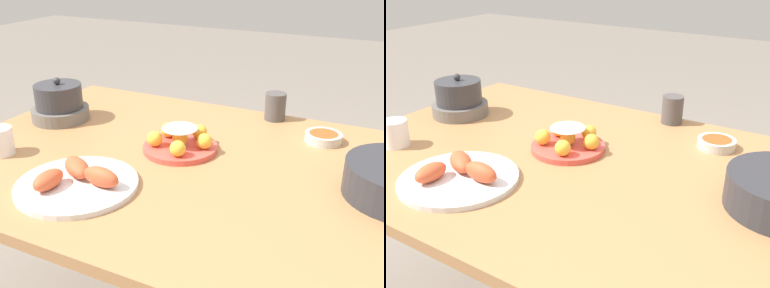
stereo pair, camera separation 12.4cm
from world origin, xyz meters
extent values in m
cylinder|color=#A87547|center=(-0.70, 0.43, 0.34)|extent=(0.06, 0.06, 0.68)
cube|color=#A87547|center=(0.00, 0.00, 0.69)|extent=(1.49, 0.95, 0.03)
cylinder|color=#E04C42|center=(-0.10, 0.05, 0.72)|extent=(0.21, 0.21, 0.02)
sphere|color=yellow|center=(-0.03, 0.06, 0.75)|extent=(0.04, 0.04, 0.04)
sphere|color=yellow|center=(-0.07, 0.12, 0.75)|extent=(0.04, 0.04, 0.04)
sphere|color=yellow|center=(-0.16, 0.09, 0.75)|extent=(0.04, 0.04, 0.04)
sphere|color=yellow|center=(-0.16, 0.02, 0.75)|extent=(0.04, 0.04, 0.04)
sphere|color=yellow|center=(-0.07, -0.02, 0.75)|extent=(0.04, 0.04, 0.04)
ellipsoid|color=white|center=(-0.10, 0.05, 0.78)|extent=(0.10, 0.10, 0.02)
sphere|color=yellow|center=(-0.10, 0.05, 0.75)|extent=(0.04, 0.04, 0.04)
cylinder|color=beige|center=(0.26, 0.30, 0.72)|extent=(0.11, 0.11, 0.03)
cylinder|color=#9E4C1E|center=(0.26, 0.30, 0.73)|extent=(0.09, 0.09, 0.01)
cylinder|color=silver|center=(-0.23, -0.25, 0.71)|extent=(0.30, 0.30, 0.01)
ellipsoid|color=#D1512D|center=(-0.16, -0.24, 0.75)|extent=(0.10, 0.05, 0.05)
ellipsoid|color=#D1512D|center=(-0.25, -0.22, 0.74)|extent=(0.12, 0.10, 0.04)
ellipsoid|color=#D1512D|center=(-0.27, -0.30, 0.74)|extent=(0.05, 0.09, 0.04)
cylinder|color=white|center=(-0.55, -0.19, 0.75)|extent=(0.07, 0.07, 0.08)
cylinder|color=#4C4747|center=(0.07, 0.42, 0.75)|extent=(0.07, 0.07, 0.09)
cylinder|color=#66605B|center=(-0.58, 0.10, 0.73)|extent=(0.19, 0.19, 0.04)
cylinder|color=#333338|center=(-0.58, 0.10, 0.79)|extent=(0.16, 0.16, 0.08)
sphere|color=#333338|center=(-0.58, 0.10, 0.84)|extent=(0.02, 0.02, 0.02)
camera|label=1|loc=(0.45, -0.99, 1.25)|focal=42.00mm
camera|label=2|loc=(0.56, -0.93, 1.25)|focal=42.00mm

